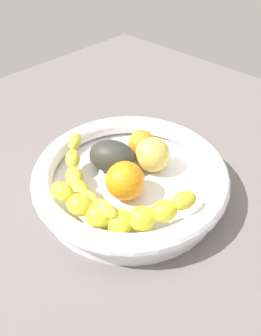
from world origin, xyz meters
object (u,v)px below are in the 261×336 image
banana_draped_left (121,212)px  banana_draped_right (81,179)px  apple_yellow (153,155)px  orange_mid_left (125,181)px  avocado_dark (114,156)px  orange_front (142,144)px  fruit_bowl (130,178)px

banana_draped_left → banana_draped_right: size_ratio=0.89×
banana_draped_right → apple_yellow: 13.99cm
orange_mid_left → apple_yellow: bearing=-81.5°
apple_yellow → avocado_dark: bearing=44.3°
banana_draped_right → orange_front: banana_draped_right is taller
fruit_bowl → avocado_dark: avocado_dark is taller
orange_front → orange_mid_left: size_ratio=0.80×
banana_draped_right → orange_mid_left: (-5.89, -4.67, 0.28)cm
fruit_bowl → banana_draped_left: banana_draped_left is taller
banana_draped_left → apple_yellow: same height
banana_draped_right → orange_front: bearing=-91.5°
banana_draped_left → orange_mid_left: 7.19cm
avocado_dark → apple_yellow: (-5.11, -4.98, 0.20)cm
orange_mid_left → apple_yellow: orange_mid_left is taller
banana_draped_left → banana_draped_right: banana_draped_left is taller
banana_draped_left → orange_front: banana_draped_left is taller
orange_mid_left → avocado_dark: size_ratio=0.75×
fruit_bowl → apple_yellow: 5.92cm
orange_mid_left → avocado_dark: bearing=-29.1°
fruit_bowl → avocado_dark: 5.17cm
banana_draped_left → orange_mid_left: size_ratio=2.83×
fruit_bowl → orange_front: (3.70, -7.04, 1.97)cm
banana_draped_left → avocado_dark: (10.94, -9.11, -0.53)cm
orange_mid_left → apple_yellow: size_ratio=1.02×
apple_yellow → orange_front: bearing=-22.2°
banana_draped_left → banana_draped_right: 10.49cm
fruit_bowl → orange_front: 8.19cm
banana_draped_right → apple_yellow: bearing=-109.2°
banana_draped_right → apple_yellow: apple_yellow is taller
fruit_bowl → orange_front: orange_front is taller
banana_draped_right → avocado_dark: avocado_dark is taller
fruit_bowl → apple_yellow: apple_yellow is taller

